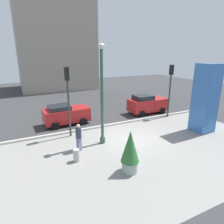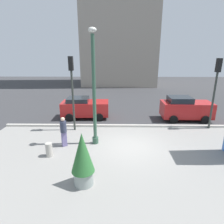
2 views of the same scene
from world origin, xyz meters
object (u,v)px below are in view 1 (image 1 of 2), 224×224
(potted_plant_near_right, at_px, (130,151))
(concrete_bollard, at_px, (77,155))
(car_curb_east, at_px, (147,104))
(lamp_post, at_px, (102,98))
(traffic_light_far_side, at_px, (68,92))
(traffic_light_corner, at_px, (170,83))
(pedestrian_by_curb, at_px, (79,136))
(art_pillar_blue, at_px, (205,99))
(car_passing_lane, at_px, (66,114))

(potted_plant_near_right, bearing_deg, concrete_bollard, 134.19)
(car_curb_east, bearing_deg, concrete_bollard, -146.95)
(lamp_post, distance_m, traffic_light_far_side, 2.71)
(traffic_light_corner, bearing_deg, pedestrian_by_curb, -163.28)
(art_pillar_blue, distance_m, car_passing_lane, 11.33)
(traffic_light_far_side, distance_m, car_passing_lane, 3.67)
(potted_plant_near_right, distance_m, concrete_bollard, 3.23)
(traffic_light_corner, relative_size, car_passing_lane, 1.27)
(lamp_post, bearing_deg, potted_plant_near_right, -91.74)
(car_passing_lane, xyz_separation_m, pedestrian_by_curb, (-0.42, -5.19, 0.12))
(car_passing_lane, bearing_deg, potted_plant_near_right, -81.75)
(car_curb_east, bearing_deg, pedestrian_by_curb, -150.96)
(potted_plant_near_right, bearing_deg, traffic_light_corner, 37.95)
(lamp_post, relative_size, traffic_light_far_side, 1.29)
(potted_plant_near_right, height_order, car_passing_lane, potted_plant_near_right)
(art_pillar_blue, bearing_deg, potted_plant_near_right, -163.59)
(traffic_light_far_side, bearing_deg, car_passing_lane, 83.14)
(traffic_light_corner, bearing_deg, car_curb_east, 121.35)
(lamp_post, bearing_deg, car_curb_east, 32.72)
(traffic_light_corner, height_order, car_curb_east, traffic_light_corner)
(potted_plant_near_right, bearing_deg, car_curb_east, 49.56)
(concrete_bollard, bearing_deg, potted_plant_near_right, -45.81)
(concrete_bollard, relative_size, car_passing_lane, 0.19)
(concrete_bollard, xyz_separation_m, car_passing_lane, (0.93, 6.35, 0.51))
(traffic_light_far_side, xyz_separation_m, car_curb_east, (8.55, 2.30, -2.41))
(art_pillar_blue, relative_size, traffic_light_far_side, 1.04)
(art_pillar_blue, distance_m, concrete_bollard, 10.49)
(traffic_light_far_side, bearing_deg, car_curb_east, 15.04)
(lamp_post, xyz_separation_m, car_passing_lane, (-1.36, 4.80, -2.29))
(lamp_post, bearing_deg, art_pillar_blue, -10.01)
(lamp_post, height_order, art_pillar_blue, lamp_post)
(lamp_post, xyz_separation_m, traffic_light_corner, (8.01, 2.55, 0.13))
(car_passing_lane, height_order, car_curb_east, car_curb_east)
(lamp_post, distance_m, car_curb_east, 8.46)
(potted_plant_near_right, distance_m, traffic_light_far_side, 6.47)
(potted_plant_near_right, bearing_deg, art_pillar_blue, 16.41)
(car_curb_east, xyz_separation_m, pedestrian_by_curb, (-8.65, -4.80, 0.05))
(traffic_light_corner, xyz_separation_m, car_passing_lane, (-9.37, 2.25, -2.42))
(traffic_light_corner, xyz_separation_m, car_curb_east, (-1.14, 1.86, -2.35))
(lamp_post, height_order, car_curb_east, lamp_post)
(traffic_light_corner, distance_m, pedestrian_by_curb, 10.47)
(traffic_light_far_side, bearing_deg, concrete_bollard, -99.40)
(art_pillar_blue, distance_m, traffic_light_far_side, 10.29)
(concrete_bollard, bearing_deg, traffic_light_far_side, 80.60)
(concrete_bollard, xyz_separation_m, traffic_light_far_side, (0.61, 3.66, 2.99))
(potted_plant_near_right, relative_size, car_curb_east, 0.59)
(art_pillar_blue, distance_m, car_curb_east, 6.15)
(lamp_post, distance_m, art_pillar_blue, 8.10)
(lamp_post, bearing_deg, pedestrian_by_curb, -167.66)
(lamp_post, distance_m, potted_plant_near_right, 4.26)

